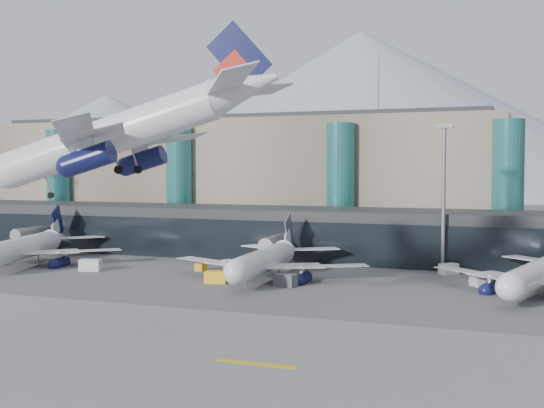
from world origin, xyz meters
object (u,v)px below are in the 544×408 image
Objects in this scene: jet_parked_left at (31,240)px; veh_g at (477,281)px; jet_parked_mid at (269,252)px; hero_jet at (137,120)px; veh_d at (449,269)px; veh_f at (16,250)px; veh_a at (90,265)px; veh_b at (201,267)px; lightmast_mid at (444,189)px; veh_h at (216,277)px; veh_c at (285,280)px; jet_parked_right at (541,265)px.

jet_parked_left is 81.34m from veh_g.
jet_parked_mid is (48.28, -0.03, -0.24)m from jet_parked_left.
hero_jet is 65.48m from veh_d.
hero_jet is 82.04m from veh_f.
veh_a is 1.53× the size of veh_b.
veh_f is (-59.89, 9.35, -3.20)m from jet_parked_mid.
veh_b is (-14.34, 44.43, -22.51)m from hero_jet.
hero_jet reaches higher than veh_a.
veh_b is at bearing -162.33° from lightmast_mid.
lightmast_mid is 42.33m from veh_h.
veh_a is 19.44m from veh_b.
hero_jet reaches higher than jet_parked_mid.
veh_b is at bearing 116.39° from veh_h.
hero_jet is 10.38× the size of veh_c.
lightmast_mid is at bearing 62.41° from veh_c.
veh_b is at bearing 147.20° from veh_d.
hero_jet is 1.07× the size of jet_parked_right.
veh_g is at bearing -8.96° from veh_a.
hero_jet is 15.13× the size of veh_b.
hero_jet reaches higher than veh_b.
veh_c is at bearing 116.41° from jet_parked_right.
jet_parked_mid is 10.86× the size of veh_d.
lightmast_mid is 0.74× the size of jet_parked_mid.
veh_c is (-20.99, -23.04, -13.46)m from lightmast_mid.
veh_b is at bearing -112.31° from veh_f.
hero_jet reaches higher than veh_c.
jet_parked_left is 34.67m from veh_b.
veh_a is at bearing -120.44° from jet_parked_left.
jet_parked_right is 9.95m from veh_g.
jet_parked_right is 9.71× the size of veh_c.
hero_jet is (-25.95, -57.26, 8.78)m from lightmast_mid.
jet_parked_left is 15.57× the size of veh_b.
veh_d is 11.94m from veh_g.
veh_c is 1.34× the size of veh_g.
veh_a is (-32.45, 37.37, -22.18)m from hero_jet.
lightmast_mid is 63.13m from veh_a.
veh_d is (1.20, -2.00, -13.50)m from lightmast_mid.
jet_parked_left is 43.34m from veh_h.
veh_f is at bearing -175.86° from lightmast_mid.
veh_c is at bearing -20.11° from veh_a.
veh_g is (27.55, 10.36, -0.21)m from veh_c.
veh_h is (8.03, -11.05, 0.27)m from veh_b.
hero_jet is 61.70m from jet_parked_right.
jet_parked_left is at bearing 93.94° from veh_b.
jet_parked_left reaches higher than jet_parked_mid.
lightmast_mid is at bearing 73.56° from veh_d.
veh_a is at bearing -161.19° from lightmast_mid.
jet_parked_right is 9.24× the size of veh_a.
veh_b is at bearing 75.76° from jet_parked_mid.
veh_h is at bearing -160.96° from veh_c.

